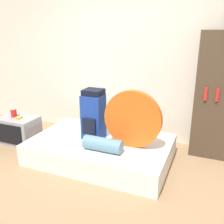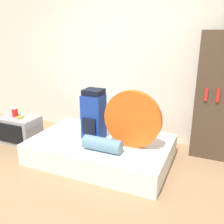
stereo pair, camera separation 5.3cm
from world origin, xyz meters
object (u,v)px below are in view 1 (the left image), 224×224
tent_bag (133,119)px  sleeping_roll (103,144)px  canister (14,113)px  television (19,130)px  bookshelf (223,97)px  backpack (93,115)px

tent_bag → sleeping_roll: 0.52m
tent_bag → canister: tent_bag is taller
television → bookshelf: (3.10, 0.79, 0.70)m
tent_bag → backpack: bearing=174.4°
canister → backpack: bearing=1.0°
tent_bag → canister: bearing=179.1°
tent_bag → sleeping_roll: bearing=-137.3°
sleeping_roll → canister: (-1.79, 0.32, 0.11)m
backpack → bookshelf: size_ratio=0.40×
canister → sleeping_roll: bearing=-10.2°
sleeping_roll → canister: bearing=169.8°
sleeping_roll → television: 1.74m
backpack → sleeping_roll: backpack is taller
television → bookshelf: 3.27m
backpack → tent_bag: tent_bag is taller
backpack → television: size_ratio=1.16×
television → bookshelf: bookshelf is taller
tent_bag → bookshelf: 1.37m
tent_bag → bookshelf: (1.08, 0.80, 0.22)m
backpack → tent_bag: (0.62, -0.06, 0.04)m
canister → bookshelf: (3.19, 0.77, 0.40)m
television → tent_bag: bearing=-0.4°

